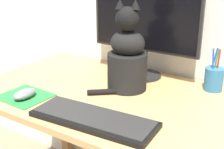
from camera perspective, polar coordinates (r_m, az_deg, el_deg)
The scene contains 7 objects.
desk at distance 1.30m, azimuth 1.55°, elevation -7.89°, with size 1.25×0.69×0.71m.
monitor at distance 1.41m, azimuth 6.04°, elevation 10.25°, with size 0.52×0.17×0.48m.
keyboard at distance 1.07m, azimuth -3.44°, elevation -8.03°, with size 0.45×0.18×0.02m.
mousepad_left at distance 1.30m, azimuth -15.65°, elevation -3.83°, with size 0.20×0.18×0.00m.
computer_mouse_left at distance 1.27m, azimuth -15.69°, elevation -3.45°, with size 0.06×0.10×0.03m.
cat at distance 1.28m, azimuth 2.77°, elevation 3.16°, with size 0.21×0.26×0.38m.
pen_cup at distance 1.37m, azimuth 18.12°, elevation -0.70°, with size 0.08×0.08×0.18m.
Camera 1 is at (0.60, -0.98, 1.22)m, focal length 50.00 mm.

